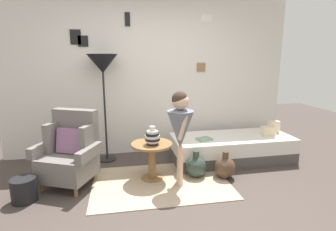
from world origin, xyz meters
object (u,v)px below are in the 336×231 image
Objects in this scene: vase_striped at (152,137)px; magazine_basket at (24,190)px; floor_lamp at (103,67)px; demijohn_far at (225,167)px; daybed at (231,148)px; person_child at (180,125)px; armchair at (70,152)px; demijohn_near at (196,166)px; side_table at (152,153)px; book_on_daybed at (204,139)px.

magazine_basket is (-1.53, -0.26, -0.47)m from vase_striped.
demijohn_far is (1.63, -0.97, -1.34)m from floor_lamp.
floor_lamp reaches higher than vase_striped.
person_child is at bearing -146.13° from daybed.
armchair is at bearing 169.00° from person_child.
demijohn_near is 1.35× the size of magazine_basket.
magazine_basket is (-1.53, -0.31, -0.23)m from side_table.
floor_lamp is 2.32m from demijohn_far.
book_on_daybed is (1.48, -0.47, -1.07)m from floor_lamp.
demijohn_near is at bearing 165.03° from demijohn_far.
book_on_daybed is 2.48m from magazine_basket.
armchair is 0.79× the size of person_child.
daybed is (2.40, 0.41, -0.24)m from armchair.
person_child is (0.34, -0.22, 0.43)m from side_table.
vase_striped reaches higher than daybed.
vase_striped is 0.88× the size of magazine_basket.
floor_lamp is at bearing 51.82° from magazine_basket.
demijohn_near is (-0.24, -0.39, -0.26)m from book_on_daybed.
floor_lamp is at bearing 149.28° from demijohn_far.
demijohn_near is 2.15m from magazine_basket.
side_table is at bearing 175.61° from demijohn_near.
vase_striped is 1.39m from floor_lamp.
daybed is at bearing 15.05° from magazine_basket.
demijohn_near is 0.99× the size of demijohn_far.
daybed reaches higher than magazine_basket.
demijohn_far is (0.99, -0.10, -0.46)m from vase_striped.
magazine_basket is (-2.87, -0.77, -0.06)m from daybed.
side_table is at bearing 94.31° from vase_striped.
magazine_basket is at bearing -177.04° from person_child.
demijohn_far is at bearing -8.58° from side_table.
armchair is at bearing -118.61° from floor_lamp.
armchair is 2.45m from daybed.
book_on_daybed is 0.58m from demijohn_far.
floor_lamp is 1.58m from person_child.
floor_lamp reaches higher than book_on_daybed.
demijohn_far is 1.36× the size of magazine_basket.
magazine_basket is (-2.52, -0.16, -0.01)m from demijohn_far.
demijohn_near is at bearing 0.52° from vase_striped.
floor_lamp reaches higher than side_table.
daybed is 6.83× the size of magazine_basket.
demijohn_near is (0.27, 0.17, -0.65)m from person_child.
demijohn_near is at bearing -4.39° from side_table.
book_on_daybed is at bearing -167.37° from daybed.
armchair is at bearing -171.22° from book_on_daybed.
floor_lamp is 6.02× the size of magazine_basket.
book_on_daybed is at bearing 106.32° from demijohn_far.
person_child is at bearing -174.16° from demijohn_far.
demijohn_near is at bearing 7.12° from magazine_basket.
daybed is at bearing 34.35° from demijohn_near.
book_on_daybed is (0.51, 0.56, -0.38)m from person_child.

